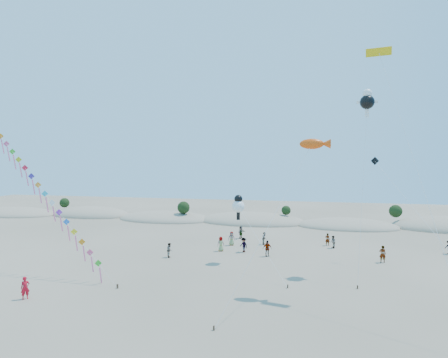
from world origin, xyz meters
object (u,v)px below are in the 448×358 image
kite_train (23,166)px  flyer_foreground (25,288)px  parafoil_kite (380,57)px  fish_kite (315,144)px

kite_train → flyer_foreground: size_ratio=13.39×
kite_train → parafoil_kite: 35.68m
fish_kite → parafoil_kite: size_ratio=0.63×
flyer_foreground → parafoil_kite: bearing=-30.1°
fish_kite → parafoil_kite: (5.27, 1.45, 7.25)m
parafoil_kite → kite_train: bearing=-179.1°
kite_train → fish_kite: bearing=-1.7°
parafoil_kite → flyer_foreground: parafoil_kite is taller
kite_train → parafoil_kite: (34.48, 0.57, 9.16)m
fish_kite → flyer_foreground: (-22.45, -7.10, -11.47)m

